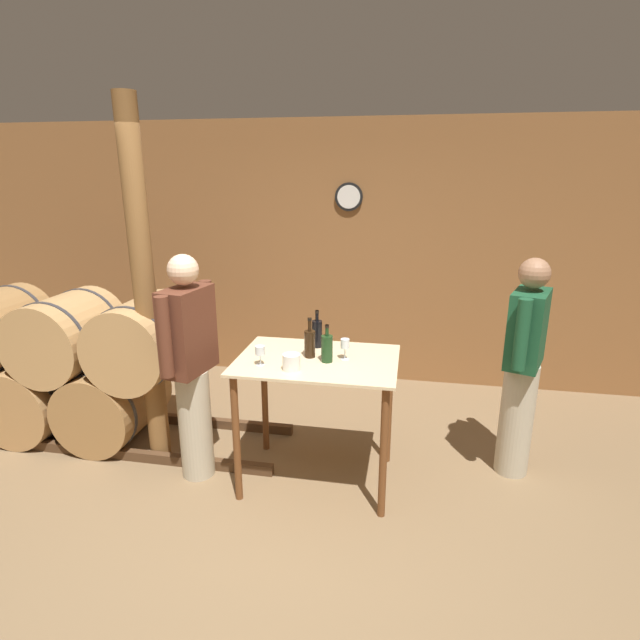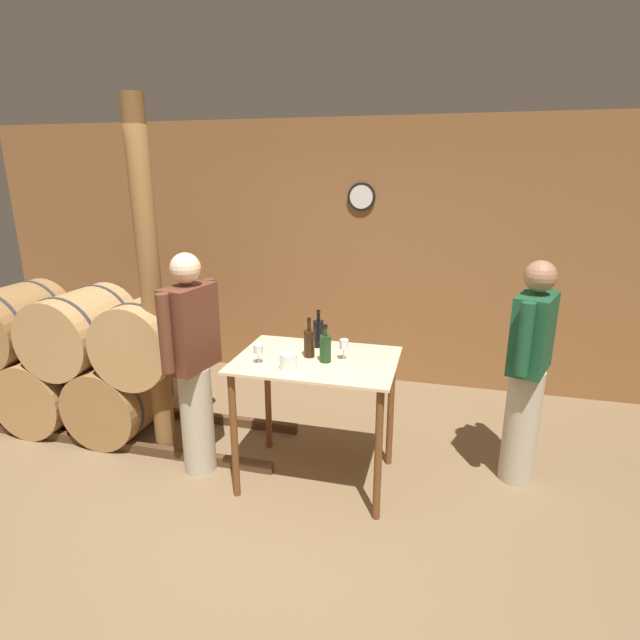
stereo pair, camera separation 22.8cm
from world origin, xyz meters
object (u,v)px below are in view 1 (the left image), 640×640
(person_host, at_px, (523,365))
(wine_bottle_left, at_px, (317,333))
(wine_glass_near_center, at_px, (345,344))
(wine_bottle_center, at_px, (327,348))
(ice_bucket, at_px, (291,362))
(wooden_post, at_px, (144,291))
(wine_glass_near_left, at_px, (260,351))
(person_visitor_with_scarf, at_px, (191,365))
(wine_bottle_far_left, at_px, (310,343))

(person_host, bearing_deg, wine_bottle_left, -174.97)
(wine_glass_near_center, bearing_deg, wine_bottle_center, -150.42)
(ice_bucket, bearing_deg, wooden_post, 164.75)
(wooden_post, bearing_deg, wine_glass_near_left, -16.11)
(person_visitor_with_scarf, bearing_deg, ice_bucket, -9.73)
(wine_bottle_center, height_order, person_host, person_host)
(ice_bucket, bearing_deg, wine_glass_near_left, 168.50)
(person_host, bearing_deg, wine_bottle_center, -163.21)
(wooden_post, xyz_separation_m, ice_bucket, (1.18, -0.32, -0.34))
(wine_bottle_left, height_order, ice_bucket, wine_bottle_left)
(wine_glass_near_left, bearing_deg, ice_bucket, -11.50)
(wine_glass_near_left, height_order, wine_glass_near_center, wine_glass_near_center)
(wooden_post, xyz_separation_m, wine_glass_near_center, (1.49, -0.06, -0.29))
(wine_bottle_left, distance_m, person_host, 1.49)
(wine_bottle_center, relative_size, person_host, 0.16)
(wine_bottle_left, xyz_separation_m, person_visitor_with_scarf, (-0.85, -0.34, -0.18))
(wooden_post, relative_size, ice_bucket, 23.43)
(wine_glass_near_center, relative_size, person_host, 0.09)
(wine_glass_near_center, bearing_deg, person_host, 15.50)
(wine_glass_near_left, distance_m, wine_glass_near_center, 0.58)
(wine_bottle_center, relative_size, wine_glass_near_center, 1.78)
(wine_bottle_center, bearing_deg, person_visitor_with_scarf, -176.43)
(wine_bottle_left, relative_size, wine_glass_near_center, 1.89)
(wine_bottle_center, bearing_deg, wine_glass_near_center, 29.58)
(wine_glass_near_center, height_order, person_visitor_with_scarf, person_visitor_with_scarf)
(wine_bottle_far_left, bearing_deg, wine_glass_near_center, -0.19)
(ice_bucket, xyz_separation_m, person_visitor_with_scarf, (-0.77, 0.13, -0.12))
(wine_bottle_far_left, height_order, wine_bottle_left, wine_bottle_far_left)
(wine_bottle_left, relative_size, person_visitor_with_scarf, 0.17)
(wine_bottle_center, bearing_deg, wine_glass_near_left, -160.98)
(wine_glass_near_left, distance_m, person_host, 1.87)
(wine_bottle_left, height_order, wine_glass_near_left, wine_bottle_left)
(wine_glass_near_left, xyz_separation_m, wine_glass_near_center, (0.54, 0.21, 0.01))
(wine_bottle_center, relative_size, wine_glass_near_left, 1.94)
(wine_bottle_left, distance_m, wine_bottle_center, 0.30)
(wine_glass_near_center, bearing_deg, wine_glass_near_left, -158.60)
(ice_bucket, bearing_deg, person_host, 21.12)
(wine_glass_near_left, relative_size, wine_glass_near_center, 0.92)
(wooden_post, height_order, person_host, wooden_post)
(wooden_post, height_order, wine_bottle_center, wooden_post)
(wine_glass_near_center, xyz_separation_m, person_visitor_with_scarf, (-1.08, -0.13, -0.18))
(wine_bottle_far_left, relative_size, wine_bottle_left, 1.02)
(wine_bottle_far_left, height_order, person_host, person_host)
(wine_glass_near_center, bearing_deg, wine_bottle_far_left, 179.81)
(wine_bottle_far_left, bearing_deg, ice_bucket, -104.94)
(wine_glass_near_center, height_order, ice_bucket, wine_glass_near_center)
(person_visitor_with_scarf, bearing_deg, wine_bottle_left, 21.81)
(wine_bottle_far_left, xyz_separation_m, person_visitor_with_scarf, (-0.84, -0.13, -0.17))
(wine_bottle_far_left, relative_size, ice_bucket, 2.47)
(wooden_post, xyz_separation_m, person_host, (2.73, 0.28, -0.49))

